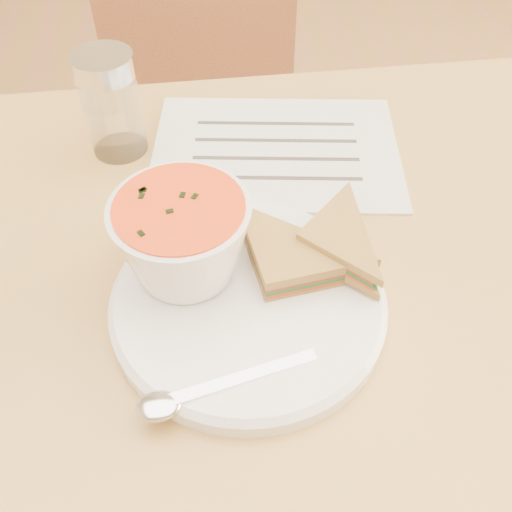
{
  "coord_description": "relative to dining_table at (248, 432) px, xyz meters",
  "views": [
    {
      "loc": [
        -0.04,
        -0.36,
        1.18
      ],
      "look_at": [
        0.01,
        -0.03,
        0.8
      ],
      "focal_mm": 40.0,
      "sensor_mm": 36.0,
      "label": 1
    }
  ],
  "objects": [
    {
      "name": "plate",
      "position": [
        -0.0,
        -0.05,
        0.38
      ],
      "size": [
        0.26,
        0.26,
        0.02
      ],
      "primitive_type": null,
      "rotation": [
        0.0,
        0.0,
        -0.01
      ],
      "color": "white",
      "rests_on": "dining_table"
    },
    {
      "name": "dining_table",
      "position": [
        0.0,
        0.0,
        0.0
      ],
      "size": [
        1.0,
        0.7,
        0.75
      ],
      "primitive_type": null,
      "color": "olive",
      "rests_on": "floor"
    },
    {
      "name": "sandwich_half_a",
      "position": [
        0.01,
        -0.06,
        0.41
      ],
      "size": [
        0.12,
        0.12,
        0.03
      ],
      "primitive_type": null,
      "rotation": [
        0.0,
        0.0,
        0.13
      ],
      "color": "#BE8D43",
      "rests_on": "plate"
    },
    {
      "name": "condiment_shaker",
      "position": [
        -0.12,
        0.21,
        0.44
      ],
      "size": [
        0.08,
        0.08,
        0.12
      ],
      "primitive_type": null,
      "rotation": [
        0.0,
        0.0,
        -0.19
      ],
      "color": "silver",
      "rests_on": "dining_table"
    },
    {
      "name": "chair_far",
      "position": [
        0.0,
        0.54,
        0.06
      ],
      "size": [
        0.4,
        0.4,
        0.87
      ],
      "primitive_type": null,
      "rotation": [
        0.0,
        0.0,
        3.18
      ],
      "color": "brown",
      "rests_on": "floor"
    },
    {
      "name": "sandwich_half_b",
      "position": [
        0.05,
        -0.01,
        0.42
      ],
      "size": [
        0.13,
        0.13,
        0.03
      ],
      "primitive_type": null,
      "rotation": [
        0.0,
        0.0,
        -0.8
      ],
      "color": "#BE8D43",
      "rests_on": "plate"
    },
    {
      "name": "soup_bowl",
      "position": [
        -0.05,
        -0.01,
        0.43
      ],
      "size": [
        0.13,
        0.13,
        0.09
      ],
      "primitive_type": null,
      "rotation": [
        0.0,
        0.0,
        0.07
      ],
      "color": "white",
      "rests_on": "plate"
    },
    {
      "name": "paper_menu",
      "position": [
        0.06,
        0.18,
        0.38
      ],
      "size": [
        0.32,
        0.26,
        0.0
      ],
      "primitive_type": null,
      "rotation": [
        0.0,
        0.0,
        -0.15
      ],
      "color": "silver",
      "rests_on": "dining_table"
    },
    {
      "name": "spoon",
      "position": [
        -0.03,
        -0.14,
        0.4
      ],
      "size": [
        0.19,
        0.08,
        0.01
      ],
      "primitive_type": null,
      "rotation": [
        0.0,
        0.0,
        0.23
      ],
      "color": "silver",
      "rests_on": "plate"
    }
  ]
}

